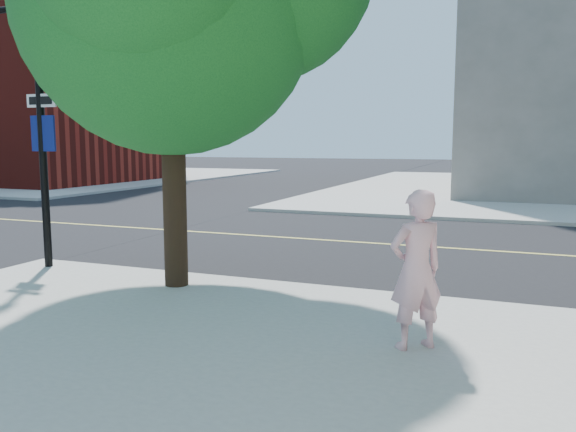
% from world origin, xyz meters
% --- Properties ---
extents(ground, '(140.00, 140.00, 0.00)m').
position_xyz_m(ground, '(0.00, 0.00, 0.00)').
color(ground, black).
rests_on(ground, ground).
extents(road_ew, '(140.00, 9.00, 0.01)m').
position_xyz_m(road_ew, '(0.00, 4.50, 0.01)').
color(road_ew, black).
rests_on(road_ew, ground).
extents(sidewalk_nw, '(26.00, 25.00, 0.12)m').
position_xyz_m(sidewalk_nw, '(-23.00, 21.50, 0.06)').
color(sidewalk_nw, '#A9A9A3').
rests_on(sidewalk_nw, ground).
extents(church, '(15.20, 12.00, 14.40)m').
position_xyz_m(church, '(-20.00, 18.00, 7.18)').
color(church, maroon).
rests_on(church, sidewalk_nw).
extents(man_on_phone, '(0.73, 0.71, 1.69)m').
position_xyz_m(man_on_phone, '(6.26, -2.23, 0.97)').
color(man_on_phone, '#F4B1BB').
rests_on(man_on_phone, sidewalk_se).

